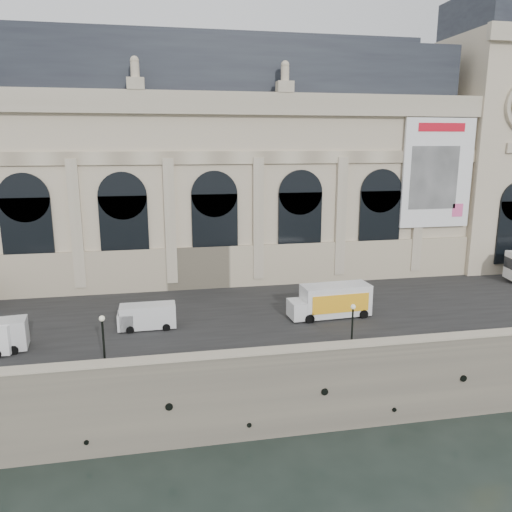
# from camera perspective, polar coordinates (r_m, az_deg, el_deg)

# --- Properties ---
(ground) EXTENTS (260.00, 260.00, 0.00)m
(ground) POSITION_cam_1_polar(r_m,az_deg,el_deg) (42.03, 4.93, -19.76)
(ground) COLOR black
(ground) RESTS_ON ground
(quay) EXTENTS (160.00, 70.00, 6.00)m
(quay) POSITION_cam_1_polar(r_m,az_deg,el_deg) (72.43, -2.56, -2.91)
(quay) COLOR gray
(quay) RESTS_ON ground
(street) EXTENTS (160.00, 24.00, 0.06)m
(street) POSITION_cam_1_polar(r_m,az_deg,el_deg) (51.76, 0.83, -5.86)
(street) COLOR #2D2D2D
(street) RESTS_ON quay
(parapet) EXTENTS (160.00, 1.40, 1.21)m
(parapet) POSITION_cam_1_polar(r_m,az_deg,el_deg) (39.41, 4.87, -11.16)
(parapet) COLOR gray
(parapet) RESTS_ON quay
(museum) EXTENTS (69.00, 18.70, 29.10)m
(museum) POSITION_cam_1_polar(r_m,az_deg,el_deg) (65.05, -7.46, 10.16)
(museum) COLOR beige
(museum) RESTS_ON quay
(clock_pavilion) EXTENTS (13.00, 14.72, 36.70)m
(clock_pavilion) POSITION_cam_1_polar(r_m,az_deg,el_deg) (75.99, 25.09, 12.25)
(clock_pavilion) COLOR beige
(clock_pavilion) RESTS_ON quay
(van_c) EXTENTS (5.18, 2.20, 2.30)m
(van_c) POSITION_cam_1_polar(r_m,az_deg,el_deg) (46.74, -12.64, -6.79)
(van_c) COLOR silver
(van_c) RESTS_ON quay
(box_truck) EXTENTS (8.08, 3.23, 3.20)m
(box_truck) POSITION_cam_1_polar(r_m,az_deg,el_deg) (49.11, 8.58, -5.11)
(box_truck) COLOR white
(box_truck) RESTS_ON quay
(lamp_left) EXTENTS (0.43, 0.43, 4.26)m
(lamp_left) POSITION_cam_1_polar(r_m,az_deg,el_deg) (39.13, -17.02, -9.49)
(lamp_left) COLOR black
(lamp_left) RESTS_ON quay
(lamp_right) EXTENTS (0.41, 0.41, 4.01)m
(lamp_right) POSITION_cam_1_polar(r_m,az_deg,el_deg) (41.41, 10.94, -8.09)
(lamp_right) COLOR black
(lamp_right) RESTS_ON quay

